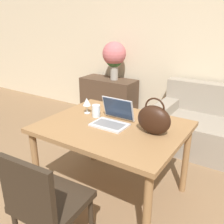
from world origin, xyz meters
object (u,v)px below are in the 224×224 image
(chair, at_px, (45,201))
(wine_glass, at_px, (87,102))
(handbag, at_px, (154,119))
(drinking_glass, at_px, (96,111))
(laptop, at_px, (114,117))
(flower_vase, at_px, (114,56))

(chair, xyz_separation_m, wine_glass, (-0.36, 0.93, 0.36))
(wine_glass, xyz_separation_m, handbag, (0.74, -0.08, 0.01))
(drinking_glass, height_order, wine_glass, wine_glass)
(laptop, distance_m, handbag, 0.39)
(wine_glass, distance_m, handbag, 0.75)
(chair, relative_size, wine_glass, 5.51)
(handbag, height_order, flower_vase, flower_vase)
(drinking_glass, relative_size, handbag, 0.38)
(chair, xyz_separation_m, flower_vase, (-1.00, 2.43, 0.58))
(flower_vase, bearing_deg, drinking_glass, -63.38)
(drinking_glass, distance_m, flower_vase, 1.73)
(wine_glass, bearing_deg, flower_vase, 112.97)
(chair, bearing_deg, wine_glass, 107.96)
(laptop, distance_m, wine_glass, 0.37)
(chair, distance_m, flower_vase, 2.69)
(laptop, height_order, drinking_glass, laptop)
(chair, xyz_separation_m, drinking_glass, (-0.23, 0.90, 0.31))
(handbag, bearing_deg, drinking_glass, 175.23)
(chair, height_order, flower_vase, flower_vase)
(flower_vase, bearing_deg, handbag, -48.91)
(drinking_glass, bearing_deg, flower_vase, 116.62)
(drinking_glass, relative_size, flower_vase, 0.20)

